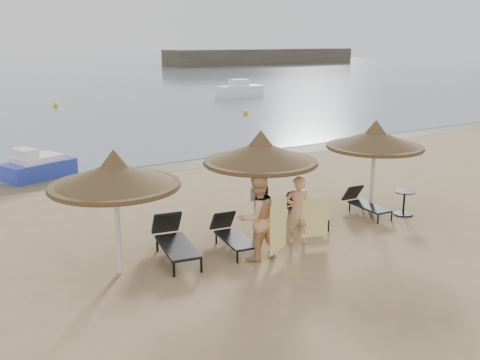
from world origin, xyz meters
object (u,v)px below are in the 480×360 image
object	(u,v)px
palapa_right	(375,139)
pedal_boat	(37,166)
palapa_center	(261,153)
lounger_far_left	(174,240)
palapa_left	(115,176)
lounger_near_left	(232,234)
person_left	(257,211)
lounger_far_right	(364,203)
lounger_near_right	(304,210)
person_right	(298,205)
side_table	(404,204)

from	to	relation	value
palapa_right	pedal_boat	world-z (taller)	palapa_right
palapa_center	lounger_far_left	size ratio (longest dim) A/B	1.33
palapa_left	lounger_far_left	bearing A→B (deg)	8.30
lounger_far_left	pedal_boat	bearing A→B (deg)	106.86
lounger_near_left	lounger_far_left	bearing A→B (deg)	178.20
palapa_center	person_left	xyz separation A→B (m)	(-0.76, -0.98, -1.07)
palapa_left	palapa_center	xyz separation A→B (m)	(3.68, 0.04, 0.05)
lounger_far_left	lounger_far_right	bearing A→B (deg)	9.73
palapa_right	lounger_far_left	xyz separation A→B (m)	(-6.25, 0.11, -1.76)
palapa_left	lounger_near_right	size ratio (longest dim) A/B	1.53
palapa_left	lounger_far_right	bearing A→B (deg)	0.98
lounger_far_right	lounger_far_left	bearing A→B (deg)	-175.73
palapa_left	palapa_center	size ratio (longest dim) A/B	0.98
person_right	palapa_right	bearing A→B (deg)	-140.08
palapa_center	person_right	distance (m)	1.55
palapa_center	lounger_near_right	bearing A→B (deg)	14.97
lounger_far_right	person_right	size ratio (longest dim) A/B	0.83
lounger_far_right	side_table	bearing A→B (deg)	-32.81
lounger_near_left	lounger_far_right	bearing A→B (deg)	10.31
pedal_boat	lounger_near_right	bearing A→B (deg)	-79.86
palapa_right	pedal_boat	size ratio (longest dim) A/B	0.99
person_right	pedal_boat	world-z (taller)	person_right
lounger_far_left	person_left	size ratio (longest dim) A/B	0.92
palapa_left	palapa_right	world-z (taller)	palapa_left
side_table	lounger_near_right	bearing A→B (deg)	159.19
palapa_right	pedal_boat	distance (m)	12.07
person_right	person_left	bearing A→B (deg)	36.82
side_table	person_right	world-z (taller)	person_right
lounger_far_left	lounger_near_right	size ratio (longest dim) A/B	1.17
pedal_boat	palapa_left	bearing A→B (deg)	-111.49
palapa_left	lounger_far_right	size ratio (longest dim) A/B	1.65
lounger_far_right	person_right	bearing A→B (deg)	-160.22
lounger_near_right	pedal_boat	world-z (taller)	pedal_boat
lounger_near_left	side_table	distance (m)	5.51
palapa_right	lounger_far_right	bearing A→B (deg)	171.45
side_table	person_right	size ratio (longest dim) A/B	0.35
palapa_center	person_right	xyz separation A→B (m)	(0.61, -0.73, -1.22)
person_left	palapa_left	bearing A→B (deg)	-19.10
palapa_right	lounger_far_left	bearing A→B (deg)	178.99
palapa_right	person_left	size ratio (longest dim) A/B	1.19
lounger_far_left	lounger_near_left	bearing A→B (deg)	0.48
palapa_right	side_table	world-z (taller)	palapa_right
palapa_center	palapa_left	bearing A→B (deg)	-179.44
palapa_left	lounger_near_left	bearing A→B (deg)	-0.94
lounger_near_left	palapa_right	bearing A→B (deg)	9.80
person_left	person_right	xyz separation A→B (m)	(1.37, 0.24, -0.15)
lounger_far_left	side_table	world-z (taller)	lounger_far_left
palapa_right	person_right	xyz separation A→B (m)	(-3.34, -0.79, -1.17)
person_left	lounger_near_left	bearing A→B (deg)	-83.26
palapa_left	lounger_near_right	xyz separation A→B (m)	(5.47, 0.51, -1.83)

